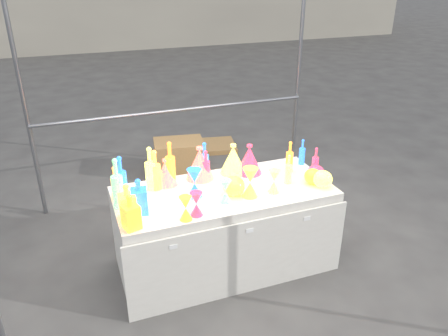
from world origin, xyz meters
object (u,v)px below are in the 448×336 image
object	(u,v)px
hourglass_0	(186,208)
globe_0	(234,187)
bottle_0	(115,183)
display_table	(224,229)
cardboard_box_closed	(179,158)
lampshade_0	(166,172)
decanter_0	(127,201)

from	to	relation	value
hourglass_0	globe_0	bearing A→B (deg)	25.86
bottle_0	globe_0	world-z (taller)	bottle_0
display_table	bottle_0	distance (m)	1.01
cardboard_box_closed	globe_0	distance (m)	2.14
bottle_0	display_table	bearing A→B (deg)	-11.27
bottle_0	hourglass_0	distance (m)	0.66
globe_0	display_table	bearing A→B (deg)	113.72
display_table	cardboard_box_closed	world-z (taller)	display_table
display_table	hourglass_0	size ratio (longest dim) A/B	9.76
globe_0	lampshade_0	world-z (taller)	lampshade_0
cardboard_box_closed	bottle_0	distance (m)	2.14
cardboard_box_closed	hourglass_0	bearing A→B (deg)	-94.05
decanter_0	display_table	bearing A→B (deg)	9.42
decanter_0	lampshade_0	world-z (taller)	decanter_0
bottle_0	lampshade_0	xyz separation A→B (m)	(0.43, 0.11, -0.02)
bottle_0	decanter_0	bearing A→B (deg)	-83.38
lampshade_0	globe_0	bearing A→B (deg)	-38.07
display_table	bottle_0	bearing A→B (deg)	168.73
globe_0	lampshade_0	distance (m)	0.60
cardboard_box_closed	hourglass_0	xyz separation A→B (m)	(-0.54, -2.28, 0.62)
decanter_0	bottle_0	bearing A→B (deg)	94.97
decanter_0	globe_0	size ratio (longest dim) A/B	1.55
lampshade_0	decanter_0	bearing A→B (deg)	-130.99
display_table	globe_0	distance (m)	0.46
display_table	cardboard_box_closed	bearing A→B (deg)	86.41
cardboard_box_closed	hourglass_0	world-z (taller)	hourglass_0
display_table	bottle_0	xyz separation A→B (m)	(-0.85, 0.17, 0.52)
decanter_0	hourglass_0	xyz separation A→B (m)	(0.39, -0.17, -0.05)
bottle_0	lampshade_0	world-z (taller)	bottle_0
globe_0	cardboard_box_closed	bearing A→B (deg)	87.80
cardboard_box_closed	globe_0	world-z (taller)	globe_0
hourglass_0	lampshade_0	xyz separation A→B (m)	(-0.00, 0.60, 0.02)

